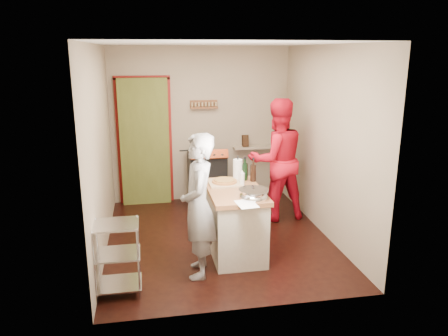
{
  "coord_description": "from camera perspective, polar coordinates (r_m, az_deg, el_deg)",
  "views": [
    {
      "loc": [
        -0.92,
        -5.52,
        2.51
      ],
      "look_at": [
        0.08,
        0.0,
        1.0
      ],
      "focal_mm": 35.0,
      "sensor_mm": 36.0,
      "label": 1
    }
  ],
  "objects": [
    {
      "name": "person_stripe",
      "position": [
        4.91,
        -3.37,
        -5.0
      ],
      "size": [
        0.46,
        0.64,
        1.66
      ],
      "primitive_type": "imported",
      "rotation": [
        0.0,
        0.0,
        -1.67
      ],
      "color": "#AAABAF",
      "rests_on": "ground"
    },
    {
      "name": "island",
      "position": [
        5.55,
        1.48,
        -6.7
      ],
      "size": [
        0.68,
        1.28,
        1.16
      ],
      "color": "beige",
      "rests_on": "ground"
    },
    {
      "name": "floor",
      "position": [
        6.14,
        -0.75,
        -9.12
      ],
      "size": [
        3.5,
        3.5,
        0.0
      ],
      "primitive_type": "plane",
      "color": "black",
      "rests_on": "ground"
    },
    {
      "name": "person_red",
      "position": [
        6.62,
        6.9,
        1.06
      ],
      "size": [
        0.98,
        0.81,
        1.85
      ],
      "primitive_type": "imported",
      "rotation": [
        0.0,
        0.0,
        3.28
      ],
      "color": "red",
      "rests_on": "ground"
    },
    {
      "name": "back_wall",
      "position": [
        7.44,
        -7.95,
        4.2
      ],
      "size": [
        3.0,
        0.44,
        2.6
      ],
      "color": "gray",
      "rests_on": "ground"
    },
    {
      "name": "right_wall",
      "position": [
        6.15,
        13.15,
        3.29
      ],
      "size": [
        0.04,
        3.5,
        2.6
      ],
      "primitive_type": "cube",
      "color": "gray",
      "rests_on": "ground"
    },
    {
      "name": "stove",
      "position": [
        7.31,
        -2.23,
        -1.36
      ],
      "size": [
        0.6,
        0.63,
        1.0
      ],
      "color": "black",
      "rests_on": "ground"
    },
    {
      "name": "ceiling",
      "position": [
        5.6,
        -0.84,
        16.05
      ],
      "size": [
        3.0,
        3.5,
        0.02
      ],
      "primitive_type": "cube",
      "color": "white",
      "rests_on": "back_wall"
    },
    {
      "name": "left_wall",
      "position": [
        5.68,
        -15.89,
        2.16
      ],
      "size": [
        0.04,
        3.5,
        2.6
      ],
      "primitive_type": "cube",
      "color": "gray",
      "rests_on": "ground"
    },
    {
      "name": "wire_shelving",
      "position": [
        4.81,
        -13.79,
        -10.95
      ],
      "size": [
        0.48,
        0.4,
        0.8
      ],
      "color": "silver",
      "rests_on": "ground"
    }
  ]
}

